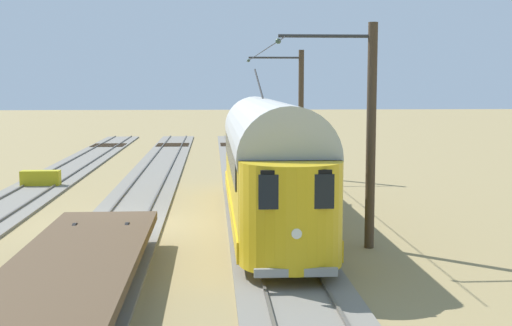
# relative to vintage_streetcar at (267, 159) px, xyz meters

# --- Properties ---
(ground_plane) EXTENTS (220.00, 220.00, 0.00)m
(ground_plane) POSITION_rel_vintage_streetcar_xyz_m (4.99, -0.13, -2.26)
(ground_plane) COLOR #937F51
(track_streetcar_siding) EXTENTS (2.80, 80.00, 0.18)m
(track_streetcar_siding) POSITION_rel_vintage_streetcar_xyz_m (-0.00, -0.44, -2.20)
(track_streetcar_siding) COLOR slate
(track_streetcar_siding) RESTS_ON ground
(track_adjacent_siding) EXTENTS (2.80, 80.00, 0.18)m
(track_adjacent_siding) POSITION_rel_vintage_streetcar_xyz_m (4.99, -0.44, -2.20)
(track_adjacent_siding) COLOR slate
(track_adjacent_siding) RESTS_ON ground
(vintage_streetcar) EXTENTS (2.65, 16.72, 5.34)m
(vintage_streetcar) POSITION_rel_vintage_streetcar_xyz_m (0.00, 0.00, 0.00)
(vintage_streetcar) COLOR gold
(vintage_streetcar) RESTS_ON ground
(flatcar_adjacent) EXTENTS (2.80, 12.81, 1.60)m
(flatcar_adjacent) POSITION_rel_vintage_streetcar_xyz_m (4.99, 9.25, -1.40)
(flatcar_adjacent) COLOR brown
(flatcar_adjacent) RESTS_ON ground
(catenary_pole_foreground) EXTENTS (2.96, 0.28, 6.61)m
(catenary_pole_foreground) POSITION_rel_vintage_streetcar_xyz_m (-2.65, -12.27, 1.21)
(catenary_pole_foreground) COLOR #423323
(catenary_pole_foreground) RESTS_ON ground
(catenary_pole_mid_near) EXTENTS (2.96, 0.28, 6.61)m
(catenary_pole_mid_near) POSITION_rel_vintage_streetcar_xyz_m (-2.65, 3.77, 1.21)
(catenary_pole_mid_near) COLOR #423323
(catenary_pole_mid_near) RESTS_ON ground
(overhead_wire_run) EXTENTS (2.75, 20.04, 0.18)m
(overhead_wire_run) POSITION_rel_vintage_streetcar_xyz_m (-0.11, -4.89, 3.81)
(overhead_wire_run) COLOR black
(overhead_wire_run) RESTS_ON ground
(switch_stand) EXTENTS (0.50, 0.30, 1.24)m
(switch_stand) POSITION_rel_vintage_streetcar_xyz_m (-1.45, -8.14, -1.56)
(switch_stand) COLOR black
(switch_stand) RESTS_ON ground
(track_end_bumper) EXTENTS (1.80, 0.60, 0.80)m
(track_end_bumper) POSITION_rel_vintage_streetcar_xyz_m (9.99, -9.20, -1.86)
(track_end_bumper) COLOR #B2A519
(track_end_bumper) RESTS_ON ground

